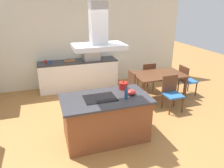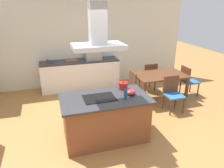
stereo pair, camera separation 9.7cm
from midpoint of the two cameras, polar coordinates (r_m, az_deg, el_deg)
ground at (r=5.81m, az=-6.38°, el=-5.80°), size 16.00×16.00×0.00m
wall_back at (r=7.03m, az=-9.93°, el=10.41°), size 7.20×0.10×2.70m
kitchen_island at (r=4.31m, az=-2.32°, el=-9.02°), size 1.70×0.96×0.90m
cooktop at (r=4.08m, az=-3.91°, el=-3.75°), size 0.60×0.44×0.01m
tea_kettle at (r=4.48m, az=2.37°, el=-0.44°), size 0.24×0.18×0.17m
olive_oil_bottle at (r=4.02m, az=3.13°, el=-2.58°), size 0.06×0.06×0.25m
mixing_bowl at (r=4.23m, az=4.47°, el=-2.17°), size 0.18×0.18×0.10m
back_counter at (r=6.89m, az=-9.27°, el=2.50°), size 2.43×0.62×0.90m
countertop_microwave at (r=6.81m, az=-5.95°, el=7.59°), size 0.50×0.38×0.28m
coffee_mug_red at (r=6.73m, az=-17.67°, el=5.72°), size 0.08×0.08×0.09m
coffee_mug_blue at (r=6.63m, az=-16.59°, el=5.62°), size 0.08×0.08×0.09m
cutting_board at (r=6.78m, az=-11.60°, el=6.08°), size 0.34×0.24×0.02m
dining_table at (r=6.07m, az=11.85°, el=1.89°), size 1.40×0.90×0.75m
chair_facing_island at (r=5.60m, az=15.07°, el=-1.79°), size 0.42×0.42×0.89m
chair_at_right_end at (r=6.61m, az=18.66°, el=1.35°), size 0.42×0.42×0.89m
chair_facing_back_wall at (r=6.67m, az=8.95°, el=2.40°), size 0.42×0.42×0.89m
chair_at_left_end at (r=5.74m, az=3.77°, el=-0.51°), size 0.42×0.42×0.89m
range_hood at (r=3.74m, az=-4.37°, el=13.13°), size 0.90×0.55×0.78m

